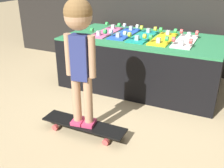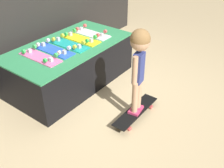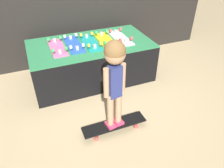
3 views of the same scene
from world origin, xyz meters
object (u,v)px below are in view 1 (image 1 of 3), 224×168
object	(u,v)px
skateboard_pink_on_rack	(106,31)
skateboard_teal_on_rack	(143,36)
skateboard_on_floor	(84,125)
skateboard_blue_on_rack	(125,33)
skateboard_white_on_rack	(185,40)
skateboard_yellow_on_rack	(163,38)
child	(79,41)

from	to	relation	value
skateboard_pink_on_rack	skateboard_teal_on_rack	world-z (taller)	same
skateboard_teal_on_rack	skateboard_on_floor	size ratio (longest dim) A/B	0.79
skateboard_pink_on_rack	skateboard_blue_on_rack	distance (m)	0.24
skateboard_pink_on_rack	skateboard_on_floor	distance (m)	1.37
skateboard_blue_on_rack	skateboard_white_on_rack	distance (m)	0.72
skateboard_pink_on_rack	skateboard_on_floor	size ratio (longest dim) A/B	0.79
skateboard_pink_on_rack	skateboard_on_floor	xyz separation A→B (m)	(0.37, -1.20, -0.54)
skateboard_blue_on_rack	skateboard_white_on_rack	xyz separation A→B (m)	(0.72, -0.03, 0.00)
skateboard_pink_on_rack	skateboard_yellow_on_rack	distance (m)	0.72
child	skateboard_pink_on_rack	bearing A→B (deg)	98.69
skateboard_blue_on_rack	skateboard_yellow_on_rack	xyz separation A→B (m)	(0.48, -0.04, 0.00)
skateboard_white_on_rack	skateboard_on_floor	world-z (taller)	skateboard_white_on_rack
skateboard_blue_on_rack	child	distance (m)	1.24
skateboard_teal_on_rack	skateboard_on_floor	world-z (taller)	skateboard_teal_on_rack
skateboard_teal_on_rack	skateboard_yellow_on_rack	bearing A→B (deg)	-0.98
skateboard_yellow_on_rack	skateboard_blue_on_rack	bearing A→B (deg)	175.17
skateboard_blue_on_rack	skateboard_teal_on_rack	distance (m)	0.24
skateboard_teal_on_rack	skateboard_pink_on_rack	bearing A→B (deg)	177.49
skateboard_yellow_on_rack	skateboard_on_floor	bearing A→B (deg)	-106.46
skateboard_pink_on_rack	skateboard_white_on_rack	size ratio (longest dim) A/B	1.00
skateboard_pink_on_rack	skateboard_blue_on_rack	bearing A→B (deg)	3.67
skateboard_pink_on_rack	skateboard_teal_on_rack	size ratio (longest dim) A/B	1.00
skateboard_blue_on_rack	skateboard_yellow_on_rack	distance (m)	0.48
skateboard_pink_on_rack	skateboard_teal_on_rack	distance (m)	0.48
skateboard_pink_on_rack	child	size ratio (longest dim) A/B	0.57
skateboard_yellow_on_rack	skateboard_on_floor	size ratio (longest dim) A/B	0.79
skateboard_blue_on_rack	skateboard_teal_on_rack	xyz separation A→B (m)	(0.24, -0.04, 0.00)
skateboard_teal_on_rack	skateboard_yellow_on_rack	world-z (taller)	same
skateboard_on_floor	skateboard_white_on_rack	bearing A→B (deg)	63.62
skateboard_white_on_rack	skateboard_blue_on_rack	bearing A→B (deg)	177.30
skateboard_yellow_on_rack	skateboard_on_floor	world-z (taller)	skateboard_yellow_on_rack
skateboard_teal_on_rack	skateboard_white_on_rack	size ratio (longest dim) A/B	1.00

